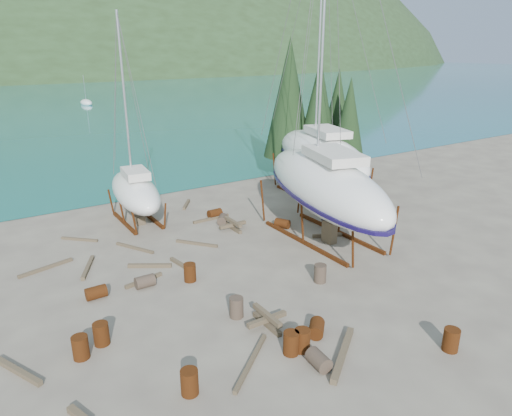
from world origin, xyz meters
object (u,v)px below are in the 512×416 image
large_sailboat_near (324,184)px  small_sailboat_shore (135,191)px  large_sailboat_far (320,154)px  worker (325,214)px

large_sailboat_near → small_sailboat_shore: size_ratio=1.66×
large_sailboat_near → large_sailboat_far: (5.22, 6.40, -0.10)m
small_sailboat_shore → large_sailboat_near: bearing=-40.3°
large_sailboat_far → worker: bearing=-112.1°
small_sailboat_shore → worker: 11.94m
large_sailboat_far → large_sailboat_near: bearing=-114.0°
large_sailboat_near → small_sailboat_shore: bearing=149.6°
large_sailboat_near → large_sailboat_far: 8.26m
large_sailboat_far → small_sailboat_shore: (-13.29, 2.14, -1.18)m
large_sailboat_near → worker: bearing=61.1°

